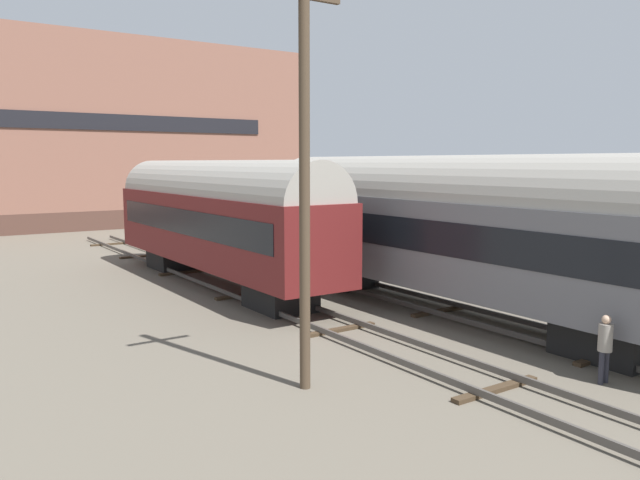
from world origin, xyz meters
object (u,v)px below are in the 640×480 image
object	(u,v)px
train_car_grey	(448,225)
utility_pole	(304,165)
train_car_maroon	(216,215)
person_worker	(605,343)

from	to	relation	value
train_car_grey	utility_pole	world-z (taller)	utility_pole
train_car_maroon	utility_pole	xyz separation A→B (m)	(-3.41, -12.03, 2.09)
train_car_grey	utility_pole	xyz separation A→B (m)	(-7.72, -3.23, 2.01)
train_car_maroon	train_car_grey	bearing A→B (deg)	-63.91
utility_pole	train_car_grey	bearing A→B (deg)	22.68
person_worker	train_car_maroon	bearing A→B (deg)	98.88
train_car_grey	person_worker	distance (m)	7.39
train_car_grey	train_car_maroon	world-z (taller)	train_car_grey
person_worker	utility_pole	world-z (taller)	utility_pole
train_car_maroon	person_worker	world-z (taller)	train_car_maroon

